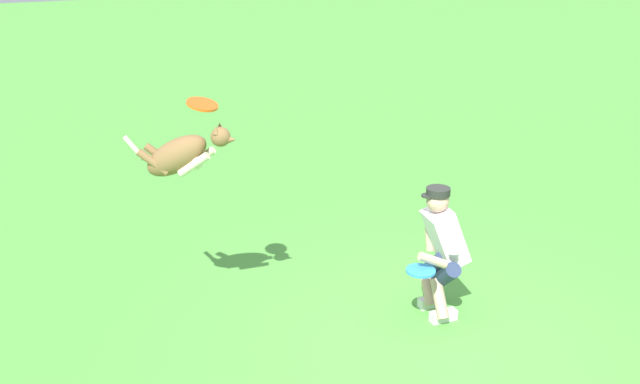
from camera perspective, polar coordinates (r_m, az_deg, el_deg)
name	(u,v)px	position (r m, az deg, el deg)	size (l,w,h in m)	color
ground_plane	(444,347)	(7.04, 9.17, -11.33)	(60.00, 60.00, 0.00)	#4F9D3D
person	(441,247)	(7.26, 9.00, -4.09)	(0.62, 0.65, 1.29)	silver
dog	(182,155)	(6.75, -10.23, 2.75)	(0.90, 0.63, 0.57)	olive
frisbee_flying	(202,104)	(6.50, -8.74, 6.46)	(0.27, 0.27, 0.02)	#F35918
frisbee_held	(421,271)	(6.98, 7.50, -5.82)	(0.27, 0.27, 0.02)	#2F87DE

